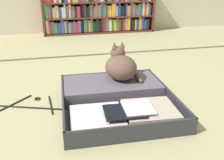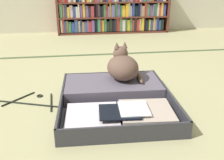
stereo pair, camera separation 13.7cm
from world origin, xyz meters
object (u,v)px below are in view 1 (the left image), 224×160
(black_cat, at_px, (120,66))
(clothes_hanger, at_px, (32,105))
(open_suitcase, at_px, (116,97))
(bookshelf, at_px, (99,10))

(black_cat, height_order, clothes_hanger, black_cat)
(open_suitcase, relative_size, clothes_hanger, 1.77)
(clothes_hanger, bearing_deg, open_suitcase, -10.04)
(clothes_hanger, bearing_deg, black_cat, 8.02)
(black_cat, distance_m, clothes_hanger, 0.64)
(bookshelf, xyz_separation_m, open_suitcase, (-0.31, -2.26, -0.28))
(bookshelf, distance_m, clothes_hanger, 2.35)
(bookshelf, relative_size, open_suitcase, 2.05)
(bookshelf, height_order, black_cat, bookshelf)
(black_cat, relative_size, clothes_hanger, 0.63)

